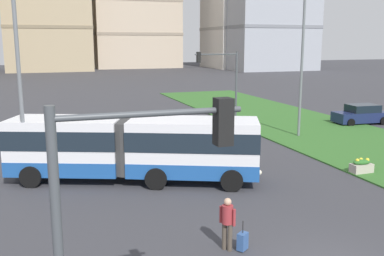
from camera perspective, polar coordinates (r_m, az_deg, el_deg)
articulated_bus at (r=20.91m, az=-7.61°, el=-2.48°), size 11.82×6.83×3.00m
car_navy_sedan at (r=38.13m, az=21.17°, el=1.64°), size 4.51×2.26×1.58m
car_silver_hatch at (r=28.83m, az=-15.52°, el=-0.86°), size 4.58×2.42×1.58m
pedestrian_crossing at (r=14.17m, az=4.64°, el=-11.89°), size 0.38×0.49×1.74m
rolling_suitcase at (r=14.46m, az=6.61°, el=-14.44°), size 0.43×0.41×0.97m
flower_planter_2 at (r=23.69m, az=21.23°, el=-4.60°), size 1.10×0.56×0.74m
traffic_light_near_left at (r=7.23m, az=-9.07°, el=-10.73°), size 3.13×0.28×5.63m
traffic_light_far_right at (r=34.46m, az=4.05°, el=6.87°), size 3.56×0.28×5.82m
streetlight_left at (r=20.76m, az=-21.70°, el=7.61°), size 0.70×0.28×10.19m
streetlight_median at (r=31.05m, az=14.16°, el=8.89°), size 0.70×0.28×10.12m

